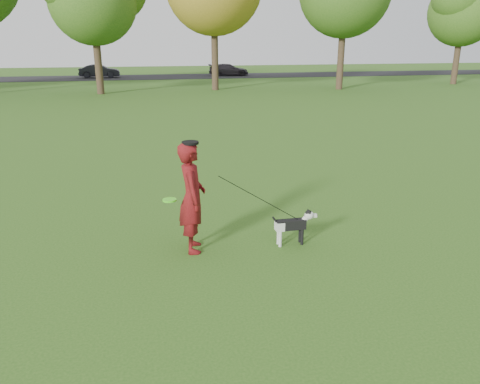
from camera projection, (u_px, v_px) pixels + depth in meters
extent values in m
plane|color=#285116|center=(237.00, 236.00, 8.70)|extent=(120.00, 120.00, 0.00)
cube|color=black|center=(153.00, 77.00, 45.85)|extent=(120.00, 7.00, 0.02)
imported|color=#510B0C|center=(192.00, 198.00, 7.84)|extent=(0.49, 0.72, 1.90)
cube|color=black|center=(291.00, 225.00, 8.22)|extent=(0.53, 0.16, 0.17)
cube|color=silver|center=(280.00, 226.00, 8.18)|extent=(0.15, 0.17, 0.16)
cylinder|color=silver|center=(280.00, 239.00, 8.19)|extent=(0.05, 0.05, 0.29)
cylinder|color=silver|center=(278.00, 236.00, 8.30)|extent=(0.05, 0.05, 0.29)
cylinder|color=black|center=(302.00, 237.00, 8.28)|extent=(0.05, 0.05, 0.29)
cylinder|color=black|center=(300.00, 234.00, 8.38)|extent=(0.05, 0.05, 0.29)
cylinder|color=silver|center=(304.00, 221.00, 8.25)|extent=(0.18, 0.11, 0.19)
sphere|color=silver|center=(309.00, 215.00, 8.24)|extent=(0.16, 0.16, 0.16)
sphere|color=black|center=(309.00, 213.00, 8.23)|extent=(0.13, 0.13, 0.13)
cube|color=silver|center=(314.00, 216.00, 8.26)|extent=(0.11, 0.06, 0.06)
sphere|color=black|center=(317.00, 215.00, 8.27)|extent=(0.03, 0.03, 0.03)
cone|color=black|center=(310.00, 212.00, 8.17)|extent=(0.06, 0.06, 0.07)
cone|color=black|center=(308.00, 210.00, 8.25)|extent=(0.06, 0.06, 0.07)
cylinder|color=black|center=(277.00, 223.00, 8.15)|extent=(0.18, 0.03, 0.24)
cylinder|color=black|center=(301.00, 221.00, 8.24)|extent=(0.12, 0.12, 0.02)
imported|color=black|center=(99.00, 71.00, 44.65)|extent=(3.79, 1.44, 1.23)
imported|color=#252127|center=(228.00, 70.00, 47.21)|extent=(4.14, 2.01, 1.16)
cylinder|color=#4CEA1D|center=(170.00, 200.00, 7.66)|extent=(0.23, 0.23, 0.02)
cylinder|color=black|center=(190.00, 143.00, 7.55)|extent=(0.28, 0.28, 0.04)
cylinder|color=#38281C|center=(98.00, 62.00, 30.92)|extent=(0.48, 0.48, 4.20)
cylinder|color=#38281C|center=(215.00, 54.00, 33.34)|extent=(0.48, 0.48, 5.04)
cylinder|color=#38281C|center=(341.00, 55.00, 33.81)|extent=(0.48, 0.48, 4.83)
cylinder|color=#38281C|center=(456.00, 59.00, 38.02)|extent=(0.48, 0.48, 3.99)
sphere|color=#426B1E|center=(464.00, 5.00, 36.75)|extent=(5.32, 5.32, 5.32)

